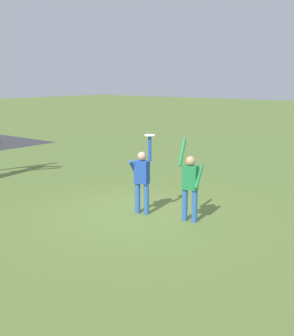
% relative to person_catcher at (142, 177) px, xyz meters
% --- Properties ---
extents(ground_plane, '(120.00, 120.00, 0.00)m').
position_rel_person_catcher_xyz_m(ground_plane, '(-0.12, 0.11, -0.98)').
color(ground_plane, olive).
extents(person_catcher, '(0.49, 0.57, 2.08)m').
position_rel_person_catcher_xyz_m(person_catcher, '(0.00, 0.00, 0.00)').
color(person_catcher, '#3366B7').
rests_on(person_catcher, ground_plane).
extents(person_defender, '(0.51, 0.60, 2.04)m').
position_rel_person_catcher_xyz_m(person_defender, '(0.25, -1.32, -0.00)').
color(person_defender, '#3366B7').
rests_on(person_defender, ground_plane).
extents(frisbee_disc, '(0.27, 0.27, 0.02)m').
position_rel_person_catcher_xyz_m(frisbee_disc, '(0.04, -0.22, 1.11)').
color(frisbee_disc, white).
rests_on(frisbee_disc, person_catcher).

